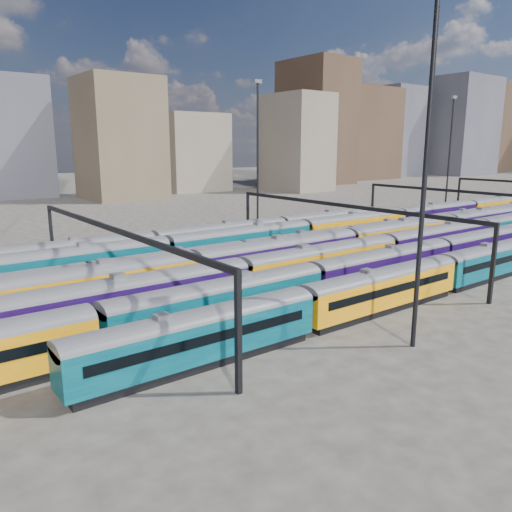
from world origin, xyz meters
TOP-DOWN VIEW (x-y plane):
  - ground at (0.00, 0.00)m, footprint 500.00×500.00m
  - rake_0 at (19.64, -15.00)m, footprint 98.30×2.88m
  - rake_1 at (16.62, -10.00)m, footprint 125.12×3.05m
  - rake_2 at (-9.08, -5.00)m, footprint 131.20×3.20m
  - rake_3 at (-0.11, 0.00)m, footprint 160.15×3.34m
  - rake_4 at (16.97, 5.00)m, footprint 112.16×2.74m
  - rake_5 at (12.83, 10.00)m, footprint 133.35×3.25m
  - rake_6 at (-19.66, 15.00)m, footprint 107.23×3.14m
  - gantry_1 at (-20.00, 0.00)m, footprint 0.35×40.35m
  - gantry_2 at (10.00, 0.00)m, footprint 0.35×40.35m
  - gantry_3 at (40.00, 0.00)m, footprint 0.35×40.35m
  - mast_2 at (-5.00, -22.00)m, footprint 1.40×0.50m
  - mast_3 at (15.00, 24.00)m, footprint 1.40×0.50m
  - mast_5 at (65.00, 20.00)m, footprint 1.40×0.50m
  - skyline at (104.75, 105.73)m, footprint 399.22×60.48m

SIDE VIEW (x-z plane):
  - ground at x=0.00m, z-range 0.00..0.00m
  - rake_4 at x=16.97m, z-range 0.12..4.71m
  - rake_0 at x=19.64m, z-range 0.12..4.96m
  - rake_1 at x=16.62m, z-range 0.13..5.27m
  - rake_6 at x=-19.66m, z-range 0.13..5.43m
  - rake_2 at x=-9.08m, z-range 0.14..5.53m
  - rake_5 at x=12.83m, z-range 0.14..5.62m
  - rake_3 at x=-0.11m, z-range 0.14..5.79m
  - gantry_1 at x=-20.00m, z-range 2.78..10.80m
  - gantry_2 at x=10.00m, z-range 2.78..10.80m
  - gantry_3 at x=40.00m, z-range 2.78..10.80m
  - mast_2 at x=-5.00m, z-range 1.17..26.77m
  - mast_3 at x=15.00m, z-range 1.17..26.77m
  - mast_5 at x=65.00m, z-range 1.17..26.77m
  - skyline at x=104.75m, z-range -4.18..45.85m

